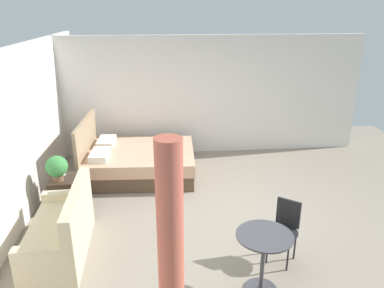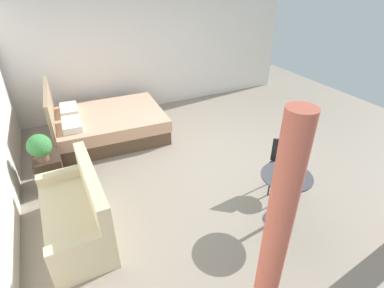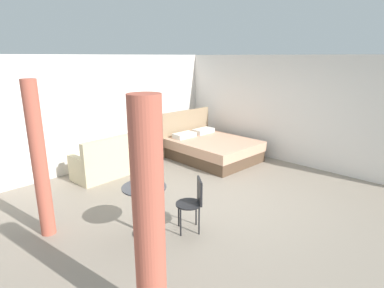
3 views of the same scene
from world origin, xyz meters
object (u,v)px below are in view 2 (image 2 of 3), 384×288
object	(u,v)px
nightstand	(50,170)
vase	(41,148)
potted_plant	(39,147)
cafe_chair_near_window	(281,161)
balcony_table	(284,190)
couch	(78,215)
bed	(107,124)

from	to	relation	value
nightstand	vase	bearing A→B (deg)	14.13
potted_plant	cafe_chair_near_window	size ratio (longest dim) A/B	0.51
nightstand	cafe_chair_near_window	xyz separation A→B (m)	(-1.66, -3.17, 0.24)
balcony_table	nightstand	bearing A→B (deg)	50.78
potted_plant	vase	distance (m)	0.26
vase	cafe_chair_near_window	xyz separation A→B (m)	(-1.78, -3.20, -0.12)
nightstand	cafe_chair_near_window	distance (m)	3.59
vase	couch	bearing A→B (deg)	-168.11
nightstand	balcony_table	size ratio (longest dim) A/B	0.69
bed	couch	world-z (taller)	bed
bed	vase	distance (m)	1.61
bed	cafe_chair_near_window	xyz separation A→B (m)	(-2.82, -2.03, 0.21)
couch	cafe_chair_near_window	bearing A→B (deg)	-97.50
balcony_table	cafe_chair_near_window	world-z (taller)	cafe_chair_near_window
bed	potted_plant	xyz separation A→B (m)	(-1.27, 1.18, 0.47)
couch	balcony_table	xyz separation A→B (m)	(-0.95, -2.46, 0.22)
couch	nightstand	size ratio (longest dim) A/B	2.95
cafe_chair_near_window	bed	bearing A→B (deg)	35.66
vase	balcony_table	xyz separation A→B (m)	(-2.35, -2.76, -0.09)
nightstand	potted_plant	distance (m)	0.51
balcony_table	cafe_chair_near_window	bearing A→B (deg)	-38.10
bed	couch	xyz separation A→B (m)	(-2.44, 0.88, 0.02)
vase	cafe_chair_near_window	distance (m)	3.66
bed	nightstand	size ratio (longest dim) A/B	4.13
nightstand	bed	bearing A→B (deg)	-44.48
bed	couch	bearing A→B (deg)	160.10
cafe_chair_near_window	balcony_table	bearing A→B (deg)	141.90
balcony_table	bed	bearing A→B (deg)	24.97
nightstand	couch	bearing A→B (deg)	-168.33
couch	cafe_chair_near_window	distance (m)	2.94
couch	potted_plant	distance (m)	1.29
nightstand	vase	distance (m)	0.38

